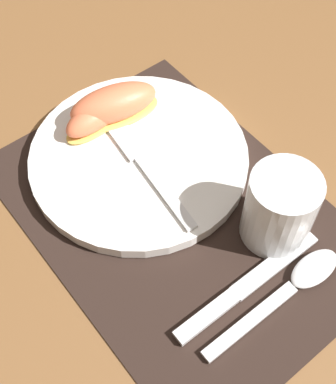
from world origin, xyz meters
name	(u,v)px	position (x,y,z in m)	size (l,w,h in m)	color
ground_plane	(177,215)	(0.00, 0.00, 0.00)	(3.00, 3.00, 0.00)	brown
placemat	(177,214)	(0.00, 0.00, 0.00)	(0.44, 0.31, 0.00)	black
plate	(139,158)	(-0.09, 0.01, 0.01)	(0.28, 0.28, 0.02)	white
juice_glass	(279,211)	(0.09, 0.07, 0.05)	(0.08, 0.08, 0.10)	silver
knife	(245,287)	(0.12, 0.00, 0.01)	(0.02, 0.20, 0.01)	silver
spoon	(298,282)	(0.15, 0.05, 0.01)	(0.03, 0.19, 0.01)	silver
fork	(143,162)	(-0.08, 0.01, 0.02)	(0.20, 0.04, 0.00)	silver
citrus_wedge_0	(114,105)	(-0.16, 0.03, 0.04)	(0.08, 0.13, 0.04)	#F7C656
citrus_wedge_1	(96,116)	(-0.16, 0.00, 0.03)	(0.05, 0.11, 0.03)	#F7C656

